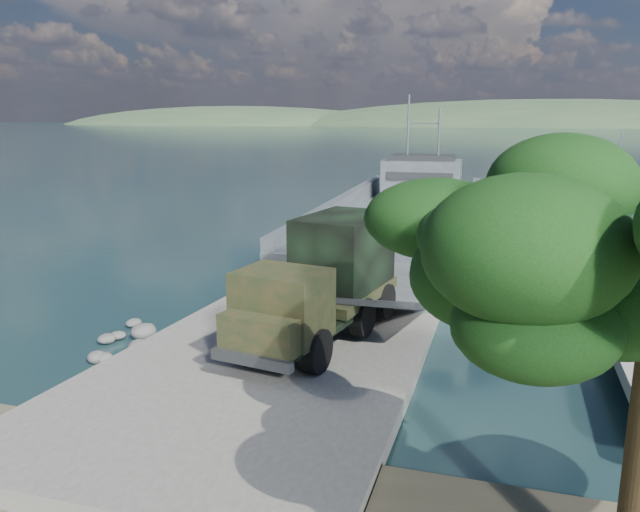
% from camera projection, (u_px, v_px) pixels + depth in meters
% --- Properties ---
extents(ground, '(1400.00, 1400.00, 0.00)m').
position_uv_depth(ground, '(275.00, 363.00, 21.85)').
color(ground, '#1B3941').
rests_on(ground, ground).
extents(boat_ramp, '(10.00, 18.00, 0.50)m').
position_uv_depth(boat_ramp, '(264.00, 367.00, 20.86)').
color(boat_ramp, slate).
rests_on(boat_ramp, ground).
extents(shoreline_rocks, '(3.20, 5.60, 0.90)m').
position_uv_depth(shoreline_rocks, '(130.00, 340.00, 24.07)').
color(shoreline_rocks, '#595856').
rests_on(shoreline_rocks, ground).
extents(distant_headlands, '(1000.00, 240.00, 48.00)m').
position_uv_depth(distant_headlands, '(564.00, 126.00, 530.75)').
color(distant_headlands, '#355535').
rests_on(distant_headlands, ground).
extents(pier, '(6.40, 44.00, 6.10)m').
position_uv_depth(pier, '(607.00, 240.00, 35.36)').
color(pier, '#9E9D94').
rests_on(pier, ground).
extents(landing_craft, '(10.68, 37.40, 11.01)m').
position_uv_depth(landing_craft, '(405.00, 231.00, 42.07)').
color(landing_craft, '#40474B').
rests_on(landing_craft, ground).
extents(military_truck, '(4.32, 9.56, 4.28)m').
position_uv_depth(military_truck, '(325.00, 279.00, 22.77)').
color(military_truck, black).
rests_on(military_truck, boat_ramp).
extents(soldier, '(0.90, 0.85, 2.06)m').
position_uv_depth(soldier, '(258.00, 323.00, 21.37)').
color(soldier, '#1F321C').
rests_on(soldier, boat_ramp).
extents(sailboat_far, '(2.56, 6.45, 7.65)m').
position_uv_depth(sailboat_far, '(614.00, 214.00, 52.66)').
color(sailboat_far, white).
rests_on(sailboat_far, ground).
extents(overhang_tree, '(8.54, 7.87, 7.76)m').
position_uv_depth(overhang_tree, '(624.00, 261.00, 9.93)').
color(overhang_tree, black).
rests_on(overhang_tree, ground).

